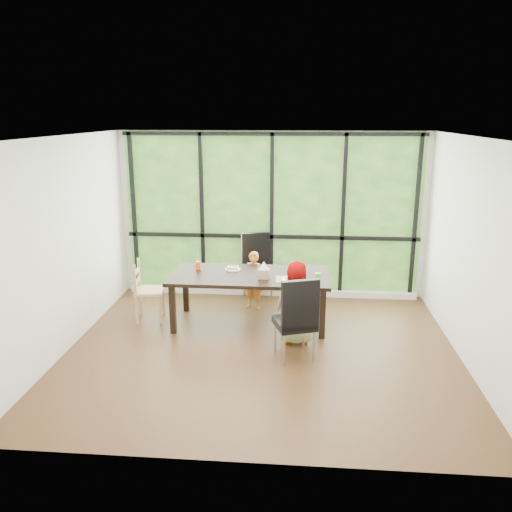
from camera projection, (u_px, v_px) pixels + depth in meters
The scene contains 22 objects.
ground at pixel (261, 350), 6.74m from camera, with size 5.00×5.00×0.00m, color black.
back_wall at pixel (272, 215), 8.54m from camera, with size 5.00×5.00×0.00m, color silver.
foliage_backdrop at pixel (272, 215), 8.52m from camera, with size 4.80×0.02×2.65m, color #204F1B.
window_mullions at pixel (272, 216), 8.48m from camera, with size 4.80×0.06×2.65m, color black, non-canonical shape.
window_sill at pixel (271, 292), 8.79m from camera, with size 4.80×0.12×0.10m, color silver.
dining_table at pixel (250, 299), 7.50m from camera, with size 2.26×1.05×0.75m, color black.
chair_window_leather at pixel (258, 268), 8.44m from camera, with size 0.46×0.46×1.08m, color black.
chair_interior_leather at pixel (295, 317), 6.40m from camera, with size 0.46×0.46×1.08m, color black.
chair_end_beech at pixel (150, 291), 7.63m from camera, with size 0.42×0.40×0.90m, color tan.
child_toddler at pixel (254, 280), 8.08m from camera, with size 0.33×0.22×0.91m, color orange.
child_older at pixel (296, 303), 6.83m from camera, with size 0.54×0.35×1.11m, color slate.
placemat at pixel (291, 280), 7.16m from camera, with size 0.41×0.30×0.01m, color tan.
plate_far at pixel (233, 269), 7.62m from camera, with size 0.22×0.22×0.01m, color white.
plate_near at pixel (290, 280), 7.14m from camera, with size 0.24×0.24×0.02m, color white.
orange_cup at pixel (198, 265), 7.62m from camera, with size 0.08×0.08×0.12m, color orange.
green_cup at pixel (318, 278), 7.05m from camera, with size 0.08×0.08×0.13m, color #4FC229.
tissue_box at pixel (264, 273), 7.22m from camera, with size 0.15×0.15×0.13m, color tan.
crepe_rolls_far at pixel (233, 268), 7.61m from camera, with size 0.20×0.12×0.04m, color tan, non-canonical shape.
crepe_rolls_near at pixel (290, 278), 7.13m from camera, with size 0.15×0.12×0.04m, color tan, non-canonical shape.
straw_white at pixel (198, 259), 7.59m from camera, with size 0.01×0.01×0.20m, color white.
straw_pink at pixel (318, 270), 7.02m from camera, with size 0.01×0.01×0.20m, color pink.
tissue at pixel (264, 265), 7.19m from camera, with size 0.12×0.12×0.11m, color white.
Camera 1 is at (0.45, -6.16, 2.96)m, focal length 36.56 mm.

